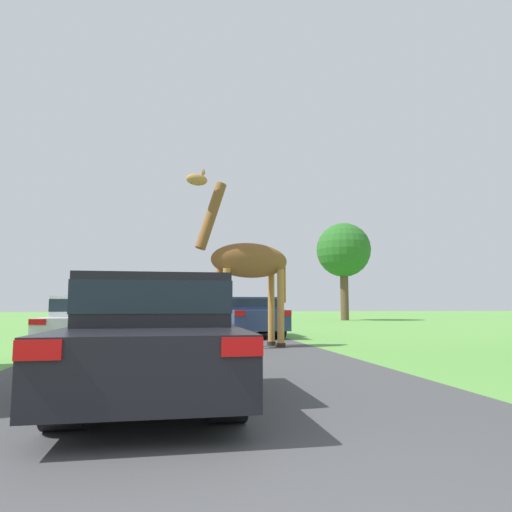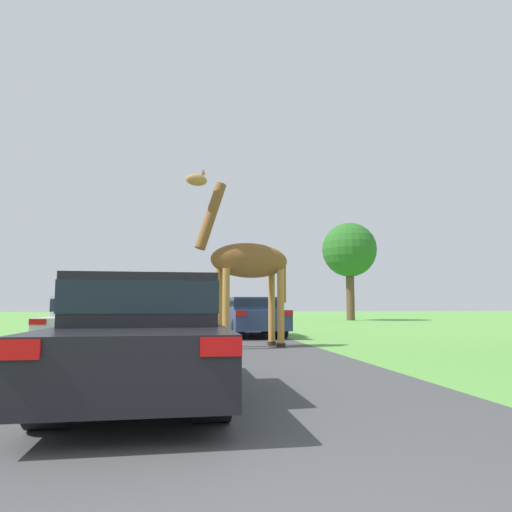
% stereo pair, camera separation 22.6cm
% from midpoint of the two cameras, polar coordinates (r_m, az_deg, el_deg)
% --- Properties ---
extents(road, '(6.47, 120.00, 0.00)m').
position_cam_midpoint_polar(road, '(31.30, -8.69, -8.10)').
color(road, '#424244').
rests_on(road, ground).
extents(giraffe_near_road, '(2.87, 1.15, 4.58)m').
position_cam_midpoint_polar(giraffe_near_road, '(11.96, -0.73, -0.95)').
color(giraffe_near_road, '#B77F3D').
rests_on(giraffe_near_road, ground).
extents(car_lead_maroon, '(1.76, 4.44, 1.42)m').
position_cam_midpoint_polar(car_lead_maroon, '(5.70, -12.49, -9.34)').
color(car_lead_maroon, black).
rests_on(car_lead_maroon, ground).
extents(car_queue_right, '(1.74, 4.52, 1.39)m').
position_cam_midpoint_polar(car_queue_right, '(23.00, -6.30, -7.01)').
color(car_queue_right, silver).
rests_on(car_queue_right, ground).
extents(car_queue_left, '(1.92, 4.11, 1.35)m').
position_cam_midpoint_polar(car_queue_left, '(18.41, -15.08, -7.06)').
color(car_queue_left, '#561914').
rests_on(car_queue_left, ground).
extents(car_far_ahead, '(1.83, 3.95, 1.23)m').
position_cam_midpoint_polar(car_far_ahead, '(28.20, -4.81, -7.02)').
color(car_far_ahead, '#144C28').
rests_on(car_far_ahead, ground).
extents(car_verge_right, '(1.95, 4.42, 1.31)m').
position_cam_midpoint_polar(car_verge_right, '(13.02, -19.05, -7.47)').
color(car_verge_right, silver).
rests_on(car_verge_right, ground).
extents(car_rear_follower, '(1.81, 4.54, 1.36)m').
position_cam_midpoint_polar(car_rear_follower, '(16.48, 0.06, -7.38)').
color(car_rear_follower, navy).
rests_on(car_rear_follower, ground).
extents(tree_left_edge, '(3.98, 3.98, 7.16)m').
position_cam_midpoint_polar(tree_left_edge, '(34.32, 11.77, 0.66)').
color(tree_left_edge, brown).
rests_on(tree_left_edge, ground).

